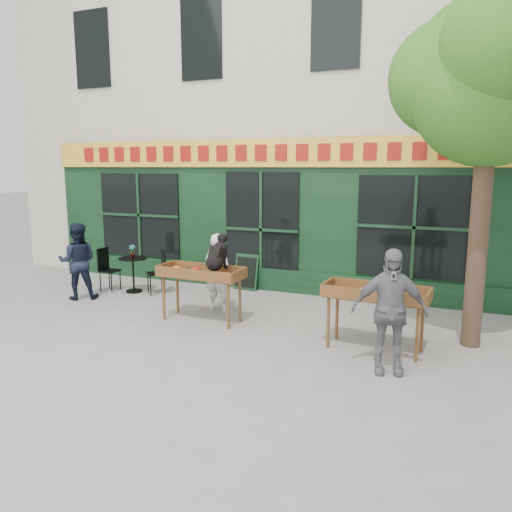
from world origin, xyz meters
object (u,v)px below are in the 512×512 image
object	(u,v)px
man_left	(78,261)
man_right	(389,311)
woman	(218,273)
dog	(217,251)
book_cart_right	(376,297)
bistro_table	(133,268)
book_cart_center	(201,276)

from	to	relation	value
man_left	man_right	bearing A→B (deg)	133.17
woman	man_right	bearing A→B (deg)	155.52
dog	book_cart_right	size ratio (longest dim) A/B	0.39
man_right	bistro_table	size ratio (longest dim) A/B	2.22
book_cart_right	man_left	distance (m)	6.19
book_cart_center	bistro_table	size ratio (longest dim) A/B	2.00
book_cart_center	book_cart_right	xyz separation A→B (m)	(3.08, -0.26, 0.00)
book_cart_center	book_cart_right	distance (m)	3.09
woman	book_cart_right	xyz separation A→B (m)	(3.08, -0.91, 0.08)
book_cart_center	book_cart_right	bearing A→B (deg)	-3.13
dog	bistro_table	bearing A→B (deg)	156.35
book_cart_center	bistro_table	distance (m)	2.70
dog	man_right	xyz separation A→B (m)	(3.03, -0.96, -0.45)
dog	woman	xyz separation A→B (m)	(-0.35, 0.70, -0.54)
book_cart_center	man_right	xyz separation A→B (m)	(3.38, -1.01, 0.02)
book_cart_center	man_right	world-z (taller)	man_right
book_cart_right	man_left	xyz separation A→B (m)	(-6.16, 0.60, -0.03)
woman	book_cart_right	world-z (taller)	woman
bistro_table	dog	bearing A→B (deg)	-25.34
man_right	bistro_table	xyz separation A→B (m)	(-5.76, 2.25, -0.30)
woman	dog	bearing A→B (deg)	118.25
man_left	book_cart_right	bearing A→B (deg)	139.41
woman	man_left	bearing A→B (deg)	7.38
bistro_table	man_left	size ratio (longest dim) A/B	0.48
woman	book_cart_right	distance (m)	3.21
dog	bistro_table	size ratio (longest dim) A/B	0.79
bistro_table	man_left	bearing A→B (deg)	-127.87
book_cart_right	man_left	size ratio (longest dim) A/B	0.97
dog	bistro_table	world-z (taller)	dog
man_left	dog	bearing A→B (deg)	138.46
woman	bistro_table	xyz separation A→B (m)	(-2.38, 0.59, -0.20)
man_right	bistro_table	bearing A→B (deg)	142.50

